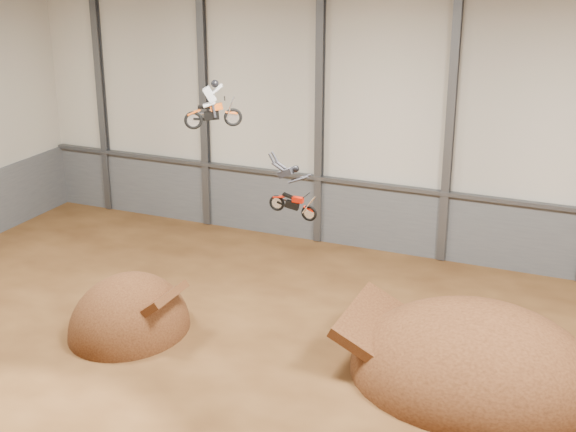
# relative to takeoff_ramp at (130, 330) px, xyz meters

# --- Properties ---
(floor) EXTENTS (40.00, 40.00, 0.00)m
(floor) POSITION_rel_takeoff_ramp_xyz_m (6.83, -2.21, 0.00)
(floor) COLOR #432712
(floor) RESTS_ON ground
(back_wall) EXTENTS (40.00, 0.10, 14.00)m
(back_wall) POSITION_rel_takeoff_ramp_xyz_m (6.83, 12.79, 7.00)
(back_wall) COLOR beige
(back_wall) RESTS_ON ground
(lower_band_back) EXTENTS (39.80, 0.18, 3.50)m
(lower_band_back) POSITION_rel_takeoff_ramp_xyz_m (6.83, 12.69, 1.75)
(lower_band_back) COLOR #54575C
(lower_band_back) RESTS_ON ground
(steel_rail) EXTENTS (39.80, 0.35, 0.20)m
(steel_rail) POSITION_rel_takeoff_ramp_xyz_m (6.83, 12.54, 3.55)
(steel_rail) COLOR #47494F
(steel_rail) RESTS_ON lower_band_back
(steel_column_0) EXTENTS (0.40, 0.36, 13.90)m
(steel_column_0) POSITION_rel_takeoff_ramp_xyz_m (-9.83, 12.59, 7.00)
(steel_column_0) COLOR #47494F
(steel_column_0) RESTS_ON ground
(steel_column_1) EXTENTS (0.40, 0.36, 13.90)m
(steel_column_1) POSITION_rel_takeoff_ramp_xyz_m (-3.17, 12.59, 7.00)
(steel_column_1) COLOR #47494F
(steel_column_1) RESTS_ON ground
(steel_column_2) EXTENTS (0.40, 0.36, 13.90)m
(steel_column_2) POSITION_rel_takeoff_ramp_xyz_m (3.50, 12.59, 7.00)
(steel_column_2) COLOR #47494F
(steel_column_2) RESTS_ON ground
(steel_column_3) EXTENTS (0.40, 0.36, 13.90)m
(steel_column_3) POSITION_rel_takeoff_ramp_xyz_m (10.17, 12.59, 7.00)
(steel_column_3) COLOR #47494F
(steel_column_3) RESTS_ON ground
(takeoff_ramp) EXTENTS (4.79, 5.53, 4.79)m
(takeoff_ramp) POSITION_rel_takeoff_ramp_xyz_m (0.00, 0.00, 0.00)
(takeoff_ramp) COLOR #381C0E
(takeoff_ramp) RESTS_ON ground
(landing_ramp) EXTENTS (9.31, 8.23, 5.37)m
(landing_ramp) POSITION_rel_takeoff_ramp_xyz_m (13.84, 1.94, 0.00)
(landing_ramp) COLOR #381C0E
(landing_ramp) RESTS_ON ground
(fmx_rider_a) EXTENTS (2.46, 1.87, 2.14)m
(fmx_rider_a) POSITION_rel_takeoff_ramp_xyz_m (3.13, 2.09, 9.48)
(fmx_rider_a) COLOR #C95014
(fmx_rider_b) EXTENTS (2.82, 0.73, 2.53)m
(fmx_rider_b) POSITION_rel_takeoff_ramp_xyz_m (7.08, 0.52, 6.98)
(fmx_rider_b) COLOR red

